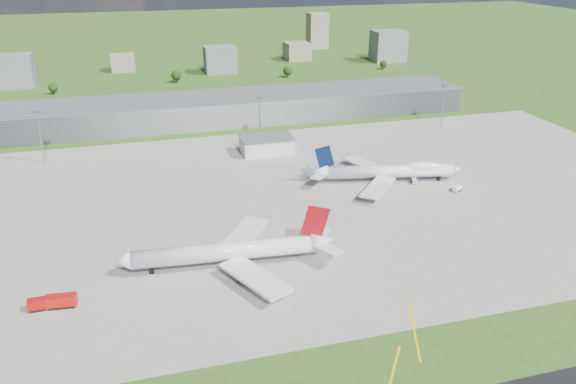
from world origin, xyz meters
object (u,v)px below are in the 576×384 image
object	(u,v)px
crash_tender	(40,304)
airliner_blue_quad	(390,171)
tug_yellow	(197,258)
van_white_near	(414,181)
airliner_red_twin	(231,252)
van_white_far	(457,189)
fire_truck	(62,301)

from	to	relation	value
crash_tender	airliner_blue_quad	bearing A→B (deg)	21.47
tug_yellow	van_white_near	size ratio (longest dim) A/B	0.85
crash_tender	airliner_red_twin	bearing A→B (deg)	6.38
airliner_blue_quad	tug_yellow	size ratio (longest dim) A/B	16.80
van_white_far	airliner_red_twin	bearing A→B (deg)	169.21
crash_tender	tug_yellow	size ratio (longest dim) A/B	1.68
airliner_red_twin	airliner_blue_quad	size ratio (longest dim) A/B	1.06
airliner_blue_quad	van_white_far	distance (m)	30.39
van_white_far	crash_tender	bearing A→B (deg)	165.88
crash_tender	van_white_far	bearing A→B (deg)	12.65
airliner_red_twin	van_white_far	world-z (taller)	airliner_red_twin
airliner_blue_quad	tug_yellow	world-z (taller)	airliner_blue_quad
fire_truck	airliner_blue_quad	bearing A→B (deg)	30.72
van_white_near	airliner_blue_quad	bearing A→B (deg)	83.33
airliner_blue_quad	crash_tender	xyz separation A→B (m)	(-141.58, -63.04, -3.29)
airliner_blue_quad	crash_tender	bearing A→B (deg)	-143.98
crash_tender	van_white_near	bearing A→B (deg)	18.56
airliner_red_twin	airliner_blue_quad	xyz separation A→B (m)	(82.56, 53.79, -0.30)
airliner_red_twin	van_white_far	distance (m)	112.60
van_white_near	van_white_far	bearing A→B (deg)	-116.72
airliner_red_twin	tug_yellow	bearing A→B (deg)	-27.08
fire_truck	crash_tender	size ratio (longest dim) A/B	1.30
airliner_blue_quad	van_white_far	bearing A→B (deg)	-24.79
fire_truck	crash_tender	world-z (taller)	fire_truck
fire_truck	van_white_far	distance (m)	166.02
crash_tender	van_white_far	world-z (taller)	crash_tender
airliner_red_twin	van_white_near	xyz separation A→B (m)	(92.73, 49.26, -4.17)
airliner_red_twin	van_white_far	bearing A→B (deg)	-156.84
airliner_red_twin	fire_truck	size ratio (longest dim) A/B	8.13
fire_truck	tug_yellow	xyz separation A→B (m)	(42.10, 16.39, -0.98)
airliner_blue_quad	van_white_far	xyz separation A→B (m)	(24.15, -18.07, -3.78)
tug_yellow	crash_tender	bearing A→B (deg)	176.21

